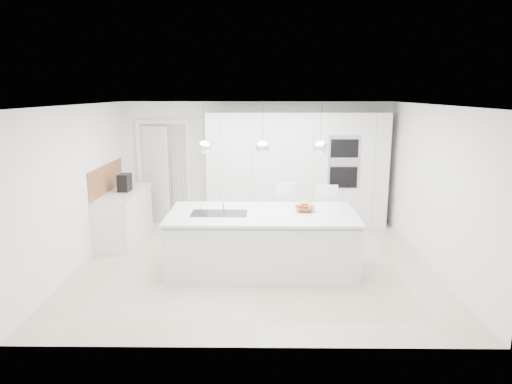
{
  "coord_description": "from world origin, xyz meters",
  "views": [
    {
      "loc": [
        0.08,
        -6.93,
        2.69
      ],
      "look_at": [
        0.0,
        0.3,
        1.1
      ],
      "focal_mm": 32.0,
      "sensor_mm": 36.0,
      "label": 1
    }
  ],
  "objects_px": {
    "espresso_machine": "(125,183)",
    "bar_stool_right": "(328,220)",
    "fruit_bowl": "(305,209)",
    "bar_stool_left": "(286,219)",
    "island_base": "(262,243)"
  },
  "relations": [
    {
      "from": "island_base",
      "to": "espresso_machine",
      "type": "bearing_deg",
      "value": 148.26
    },
    {
      "from": "fruit_bowl",
      "to": "bar_stool_left",
      "type": "distance_m",
      "value": 0.8
    },
    {
      "from": "island_base",
      "to": "bar_stool_right",
      "type": "bearing_deg",
      "value": 35.81
    },
    {
      "from": "island_base",
      "to": "fruit_bowl",
      "type": "height_order",
      "value": "fruit_bowl"
    },
    {
      "from": "bar_stool_right",
      "to": "fruit_bowl",
      "type": "bearing_deg",
      "value": -127.55
    },
    {
      "from": "island_base",
      "to": "bar_stool_right",
      "type": "relative_size",
      "value": 2.47
    },
    {
      "from": "fruit_bowl",
      "to": "bar_stool_left",
      "type": "xyz_separation_m",
      "value": [
        -0.26,
        0.67,
        -0.35
      ]
    },
    {
      "from": "espresso_machine",
      "to": "bar_stool_right",
      "type": "relative_size",
      "value": 0.28
    },
    {
      "from": "island_base",
      "to": "espresso_machine",
      "type": "distance_m",
      "value": 3.04
    },
    {
      "from": "fruit_bowl",
      "to": "bar_stool_right",
      "type": "bearing_deg",
      "value": 55.12
    },
    {
      "from": "espresso_machine",
      "to": "bar_stool_left",
      "type": "xyz_separation_m",
      "value": [
        2.93,
        -0.75,
        -0.48
      ]
    },
    {
      "from": "bar_stool_left",
      "to": "fruit_bowl",
      "type": "bearing_deg",
      "value": -92.86
    },
    {
      "from": "fruit_bowl",
      "to": "espresso_machine",
      "type": "xyz_separation_m",
      "value": [
        -3.19,
        1.42,
        0.12
      ]
    },
    {
      "from": "espresso_machine",
      "to": "bar_stool_left",
      "type": "bearing_deg",
      "value": -11.85
    },
    {
      "from": "espresso_machine",
      "to": "bar_stool_left",
      "type": "height_order",
      "value": "espresso_machine"
    }
  ]
}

